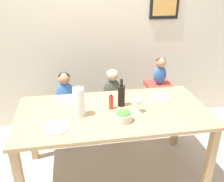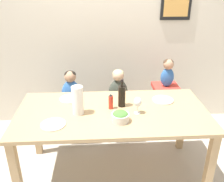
{
  "view_description": "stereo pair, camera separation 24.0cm",
  "coord_description": "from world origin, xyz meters",
  "px_view_note": "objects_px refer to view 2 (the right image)",
  "views": [
    {
      "loc": [
        -0.37,
        -2.09,
        1.95
      ],
      "look_at": [
        0.0,
        0.07,
        0.95
      ],
      "focal_mm": 40.0,
      "sensor_mm": 36.0,
      "label": 1
    },
    {
      "loc": [
        -0.13,
        -2.12,
        1.95
      ],
      "look_at": [
        0.0,
        0.07,
        0.95
      ],
      "focal_mm": 40.0,
      "sensor_mm": 36.0,
      "label": 2
    }
  ],
  "objects_px": {
    "chair_far_center": "(118,110)",
    "wine_bottle": "(122,96)",
    "chair_far_left": "(73,111)",
    "dinner_plate_back_left": "(70,99)",
    "salad_bowl_large": "(120,116)",
    "person_child_left": "(71,89)",
    "paper_towel_roll": "(78,100)",
    "wine_glass_near": "(138,102)",
    "chair_right_highchair": "(165,98)",
    "person_child_center": "(118,87)",
    "dinner_plate_front_left": "(53,124)",
    "person_baby_right": "(168,71)",
    "dinner_plate_back_right": "(163,100)"
  },
  "relations": [
    {
      "from": "person_child_center",
      "to": "wine_bottle",
      "type": "distance_m",
      "value": 0.63
    },
    {
      "from": "dinner_plate_back_left",
      "to": "person_child_left",
      "type": "bearing_deg",
      "value": 94.2
    },
    {
      "from": "person_child_left",
      "to": "paper_towel_roll",
      "type": "distance_m",
      "value": 0.77
    },
    {
      "from": "chair_far_center",
      "to": "person_baby_right",
      "type": "bearing_deg",
      "value": 0.13
    },
    {
      "from": "chair_far_center",
      "to": "wine_bottle",
      "type": "relative_size",
      "value": 1.65
    },
    {
      "from": "chair_far_center",
      "to": "dinner_plate_back_left",
      "type": "bearing_deg",
      "value": -142.84
    },
    {
      "from": "wine_bottle",
      "to": "dinner_plate_front_left",
      "type": "bearing_deg",
      "value": -153.29
    },
    {
      "from": "dinner_plate_front_left",
      "to": "dinner_plate_back_right",
      "type": "relative_size",
      "value": 1.0
    },
    {
      "from": "dinner_plate_back_right",
      "to": "person_child_left",
      "type": "bearing_deg",
      "value": 153.29
    },
    {
      "from": "dinner_plate_back_right",
      "to": "person_child_center",
      "type": "bearing_deg",
      "value": 130.25
    },
    {
      "from": "salad_bowl_large",
      "to": "dinner_plate_back_left",
      "type": "xyz_separation_m",
      "value": [
        -0.49,
        0.47,
        -0.04
      ]
    },
    {
      "from": "person_child_center",
      "to": "dinner_plate_back_right",
      "type": "distance_m",
      "value": 0.67
    },
    {
      "from": "person_child_left",
      "to": "paper_towel_roll",
      "type": "height_order",
      "value": "paper_towel_roll"
    },
    {
      "from": "person_child_left",
      "to": "salad_bowl_large",
      "type": "distance_m",
      "value": 1.04
    },
    {
      "from": "wine_bottle",
      "to": "chair_far_left",
      "type": "bearing_deg",
      "value": 133.15
    },
    {
      "from": "person_child_left",
      "to": "person_child_center",
      "type": "bearing_deg",
      "value": 0.0
    },
    {
      "from": "chair_far_center",
      "to": "paper_towel_roll",
      "type": "distance_m",
      "value": 1.0
    },
    {
      "from": "chair_far_left",
      "to": "person_child_left",
      "type": "xyz_separation_m",
      "value": [
        -0.0,
        0.0,
        0.32
      ]
    },
    {
      "from": "chair_far_center",
      "to": "salad_bowl_large",
      "type": "distance_m",
      "value": 0.99
    },
    {
      "from": "dinner_plate_back_left",
      "to": "person_baby_right",
      "type": "bearing_deg",
      "value": 19.87
    },
    {
      "from": "salad_bowl_large",
      "to": "chair_far_left",
      "type": "bearing_deg",
      "value": 120.43
    },
    {
      "from": "chair_far_left",
      "to": "dinner_plate_front_left",
      "type": "height_order",
      "value": "dinner_plate_front_left"
    },
    {
      "from": "person_child_left",
      "to": "dinner_plate_front_left",
      "type": "relative_size",
      "value": 2.13
    },
    {
      "from": "person_baby_right",
      "to": "dinner_plate_front_left",
      "type": "height_order",
      "value": "person_baby_right"
    },
    {
      "from": "paper_towel_roll",
      "to": "dinner_plate_back_left",
      "type": "distance_m",
      "value": 0.36
    },
    {
      "from": "chair_far_left",
      "to": "chair_far_center",
      "type": "height_order",
      "value": "same"
    },
    {
      "from": "chair_right_highchair",
      "to": "paper_towel_roll",
      "type": "distance_m",
      "value": 1.32
    },
    {
      "from": "person_baby_right",
      "to": "paper_towel_roll",
      "type": "bearing_deg",
      "value": -145.08
    },
    {
      "from": "salad_bowl_large",
      "to": "dinner_plate_front_left",
      "type": "height_order",
      "value": "salad_bowl_large"
    },
    {
      "from": "chair_far_left",
      "to": "dinner_plate_front_left",
      "type": "relative_size",
      "value": 2.16
    },
    {
      "from": "chair_far_left",
      "to": "dinner_plate_back_right",
      "type": "xyz_separation_m",
      "value": [
        1.01,
        -0.51,
        0.38
      ]
    },
    {
      "from": "chair_far_center",
      "to": "person_child_left",
      "type": "bearing_deg",
      "value": 179.91
    },
    {
      "from": "dinner_plate_front_left",
      "to": "dinner_plate_back_right",
      "type": "height_order",
      "value": "same"
    },
    {
      "from": "wine_bottle",
      "to": "paper_towel_roll",
      "type": "height_order",
      "value": "wine_bottle"
    },
    {
      "from": "person_child_center",
      "to": "wine_bottle",
      "type": "xyz_separation_m",
      "value": [
        -0.02,
        -0.6,
        0.18
      ]
    },
    {
      "from": "chair_right_highchair",
      "to": "wine_glass_near",
      "type": "distance_m",
      "value": 0.96
    },
    {
      "from": "chair_far_center",
      "to": "person_child_center",
      "type": "distance_m",
      "value": 0.32
    },
    {
      "from": "chair_right_highchair",
      "to": "dinner_plate_back_right",
      "type": "distance_m",
      "value": 0.58
    },
    {
      "from": "chair_far_left",
      "to": "person_child_center",
      "type": "bearing_deg",
      "value": 0.09
    },
    {
      "from": "person_baby_right",
      "to": "salad_bowl_large",
      "type": "distance_m",
      "value": 1.11
    },
    {
      "from": "person_child_left",
      "to": "wine_glass_near",
      "type": "relative_size",
      "value": 2.82
    },
    {
      "from": "chair_right_highchair",
      "to": "wine_glass_near",
      "type": "xyz_separation_m",
      "value": [
        -0.49,
        -0.76,
        0.34
      ]
    },
    {
      "from": "chair_far_left",
      "to": "wine_glass_near",
      "type": "relative_size",
      "value": 2.85
    },
    {
      "from": "wine_bottle",
      "to": "dinner_plate_back_left",
      "type": "bearing_deg",
      "value": 160.82
    },
    {
      "from": "dinner_plate_front_left",
      "to": "dinner_plate_back_right",
      "type": "bearing_deg",
      "value": 20.97
    },
    {
      "from": "paper_towel_roll",
      "to": "dinner_plate_front_left",
      "type": "relative_size",
      "value": 1.27
    },
    {
      "from": "dinner_plate_front_left",
      "to": "salad_bowl_large",
      "type": "bearing_deg",
      "value": 2.85
    },
    {
      "from": "chair_far_center",
      "to": "dinner_plate_back_right",
      "type": "xyz_separation_m",
      "value": [
        0.43,
        -0.51,
        0.38
      ]
    },
    {
      "from": "chair_far_left",
      "to": "dinner_plate_back_left",
      "type": "relative_size",
      "value": 2.16
    },
    {
      "from": "chair_right_highchair",
      "to": "salad_bowl_large",
      "type": "height_order",
      "value": "salad_bowl_large"
    }
  ]
}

